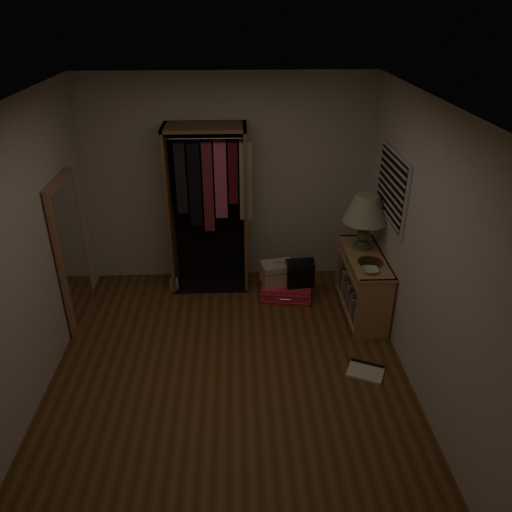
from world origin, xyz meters
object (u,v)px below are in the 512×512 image
Objects in this scene: train_case at (278,273)px; black_bag at (300,271)px; console_bookshelf at (362,281)px; pink_suitcase at (286,290)px; table_lamp at (366,209)px; white_jug at (174,284)px; floor_mirror at (72,253)px; open_wardrobe at (211,195)px.

train_case is 0.27m from black_bag.
console_bookshelf reaches higher than pink_suitcase.
console_bookshelf reaches higher than train_case.
white_jug is at bearing 170.30° from table_lamp.
white_jug is at bearing 179.40° from pink_suitcase.
train_case is (2.29, 0.41, -0.53)m from floor_mirror.
floor_mirror is 2.38m from train_case.
white_jug is (-1.56, 0.25, -0.29)m from black_bag.
open_wardrobe is 5.74× the size of black_bag.
console_bookshelf reaches higher than black_bag.
train_case is 1.24× the size of black_bag.
pink_suitcase is at bearing 169.36° from table_lamp.
console_bookshelf is at bearing -22.46° from open_wardrobe.
train_case is 1.33m from table_lamp.
floor_mirror is 2.54m from pink_suitcase.
pink_suitcase is 1.42m from table_lamp.
pink_suitcase is 1.89× the size of black_bag.
pink_suitcase is at bearing 8.85° from floor_mirror.
pink_suitcase is 1.05× the size of table_lamp.
pink_suitcase is (-0.84, 0.33, -0.30)m from console_bookshelf.
black_bag is at bearing 156.32° from console_bookshelf.
open_wardrobe is 3.04× the size of pink_suitcase.
open_wardrobe reaches higher than train_case.
console_bookshelf is 2.53× the size of train_case.
console_bookshelf is 2.34m from white_jug.
open_wardrobe is 1.84m from table_lamp.
black_bag is (0.26, -0.06, 0.05)m from train_case.
black_bag reaches higher than train_case.
open_wardrobe is 3.19× the size of table_lamp.
table_lamp is at bearing -17.56° from open_wardrobe.
floor_mirror is at bearing -179.06° from black_bag.
console_bookshelf is 0.66× the size of floor_mirror.
train_case is at bearing -8.31° from white_jug.
table_lamp reaches higher than white_jug.
white_jug is (-1.41, 0.23, -0.01)m from pink_suitcase.
table_lamp is at bearing -23.71° from train_case.
console_bookshelf is at bearing 0.82° from floor_mirror.
floor_mirror is at bearing -152.74° from open_wardrobe.
console_bookshelf reaches higher than white_jug.
black_bag reaches higher than pink_suitcase.
open_wardrobe reaches higher than console_bookshelf.
open_wardrobe reaches higher than black_bag.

